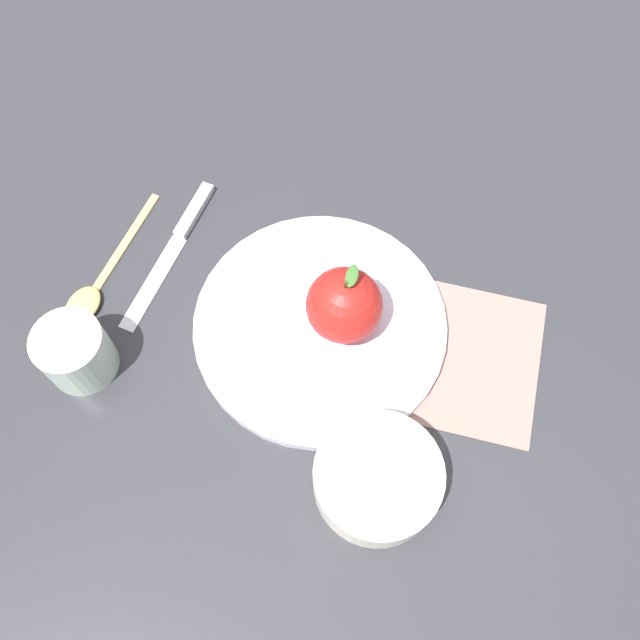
# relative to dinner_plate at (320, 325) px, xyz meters

# --- Properties ---
(ground_plane) EXTENTS (2.40, 2.40, 0.00)m
(ground_plane) POSITION_rel_dinner_plate_xyz_m (0.01, 0.04, -0.01)
(ground_plane) COLOR #2D2D33
(dinner_plate) EXTENTS (0.27, 0.27, 0.01)m
(dinner_plate) POSITION_rel_dinner_plate_xyz_m (0.00, 0.00, 0.00)
(dinner_plate) COLOR silver
(dinner_plate) RESTS_ON ground_plane
(apple) EXTENTS (0.08, 0.08, 0.09)m
(apple) POSITION_rel_dinner_plate_xyz_m (0.01, -0.02, 0.05)
(apple) COLOR #B21E19
(apple) RESTS_ON dinner_plate
(side_bowl) EXTENTS (0.12, 0.12, 0.04)m
(side_bowl) POSITION_rel_dinner_plate_xyz_m (-0.10, -0.14, 0.02)
(side_bowl) COLOR silver
(side_bowl) RESTS_ON ground_plane
(cup) EXTENTS (0.07, 0.07, 0.06)m
(cup) POSITION_rel_dinner_plate_xyz_m (-0.18, 0.17, 0.03)
(cup) COLOR #B2C6B2
(cup) RESTS_ON ground_plane
(knife) EXTENTS (0.20, 0.06, 0.01)m
(knife) POSITION_rel_dinner_plate_xyz_m (-0.01, 0.19, -0.00)
(knife) COLOR silver
(knife) RESTS_ON ground_plane
(spoon) EXTENTS (0.18, 0.06, 0.01)m
(spoon) POSITION_rel_dinner_plate_xyz_m (-0.11, 0.22, -0.00)
(spoon) COLOR #D8B766
(spoon) RESTS_ON ground_plane
(linen_napkin) EXTENTS (0.21, 0.19, 0.00)m
(linen_napkin) POSITION_rel_dinner_plate_xyz_m (0.07, -0.15, -0.01)
(linen_napkin) COLOR gray
(linen_napkin) RESTS_ON ground_plane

